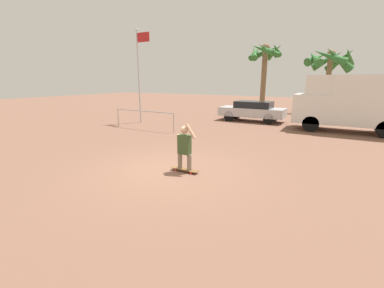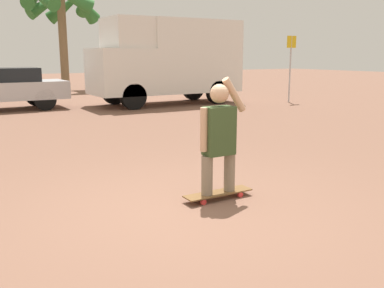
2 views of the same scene
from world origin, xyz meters
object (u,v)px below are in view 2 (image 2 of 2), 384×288
at_px(skateboard, 218,193).
at_px(street_sign, 291,60).
at_px(person_skateboarder, 219,134).
at_px(camper_van, 168,59).
at_px(palm_tree_near_van, 61,3).

relative_size(skateboard, street_sign, 0.37).
relative_size(person_skateboarder, camper_van, 0.26).
bearing_deg(camper_van, palm_tree_near_van, 100.98).
distance_m(camper_van, street_sign, 4.63).
distance_m(skateboard, street_sign, 11.94).
distance_m(skateboard, person_skateboarder, 0.76).
bearing_deg(skateboard, palm_tree_near_van, 81.21).
relative_size(person_skateboarder, street_sign, 0.58).
distance_m(skateboard, palm_tree_near_van, 18.99).
distance_m(skateboard, camper_van, 10.94).
xyz_separation_m(skateboard, street_sign, (8.71, 8.03, 1.52)).
distance_m(palm_tree_near_van, street_sign, 12.14).
bearing_deg(palm_tree_near_van, camper_van, -79.02).
relative_size(skateboard, camper_van, 0.17).
xyz_separation_m(camper_van, palm_tree_near_van, (-1.63, 8.42, 2.68)).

